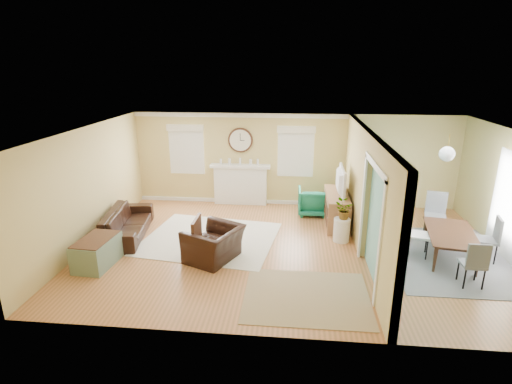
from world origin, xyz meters
TOP-DOWN VIEW (x-y plane):
  - floor at (0.00, 0.00)m, footprint 9.00×9.00m
  - wall_back at (0.00, 3.00)m, footprint 9.00×0.02m
  - wall_front at (0.00, -3.00)m, footprint 9.00×0.02m
  - wall_left at (-4.50, 0.00)m, footprint 0.02×6.00m
  - ceiling at (0.00, 0.00)m, footprint 9.00×6.00m
  - partition at (1.51, 0.28)m, footprint 0.17×6.00m
  - fireplace at (-1.50, 2.88)m, footprint 1.70×0.30m
  - wall_clock at (-1.50, 2.97)m, footprint 0.70×0.07m
  - window_left at (-3.05, 2.95)m, footprint 1.05×0.13m
  - window_right at (0.05, 2.95)m, footprint 1.05×0.13m
  - pendant at (3.00, 0.00)m, footprint 0.30×0.30m
  - rug_cream at (-1.88, 0.36)m, footprint 3.26×2.92m
  - rug_jute at (0.30, -1.87)m, footprint 2.18×1.78m
  - rug_grey at (3.32, -0.09)m, footprint 2.52×3.16m
  - sofa at (-3.87, 0.37)m, footprint 1.15×2.24m
  - eames_chair at (-1.58, -0.64)m, footprint 1.31×1.38m
  - green_chair at (0.55, 2.23)m, footprint 0.78×0.80m
  - trunk at (-3.87, -1.10)m, footprint 0.68×1.04m
  - credenza at (1.11, 1.60)m, footprint 0.54×1.60m
  - tv at (1.09, 1.60)m, footprint 0.16×1.16m
  - garden_stool at (1.14, 0.54)m, footprint 0.37×0.37m
  - potted_plant at (1.14, 0.54)m, footprint 0.51×0.48m
  - dining_table at (3.32, -0.09)m, footprint 1.19×1.78m
  - dining_chair_n at (3.34, 1.06)m, footprint 0.56×0.56m
  - dining_chair_s at (3.29, -1.18)m, footprint 0.40×0.40m
  - dining_chair_w at (2.67, -0.03)m, footprint 0.53×0.53m
  - dining_chair_e at (3.97, -0.12)m, footprint 0.50×0.50m

SIDE VIEW (x-z plane):
  - floor at x=0.00m, z-range 0.00..0.00m
  - rug_jute at x=0.30m, z-range 0.00..0.01m
  - rug_grey at x=3.32m, z-range 0.00..0.01m
  - rug_cream at x=-1.88m, z-range 0.00..0.02m
  - garden_stool at x=1.14m, z-range 0.00..0.54m
  - trunk at x=-3.87m, z-range 0.00..0.58m
  - dining_table at x=3.32m, z-range 0.00..0.58m
  - sofa at x=-3.87m, z-range 0.00..0.62m
  - eames_chair at x=-1.58m, z-range 0.00..0.71m
  - green_chair at x=0.55m, z-range 0.00..0.72m
  - credenza at x=1.11m, z-range 0.00..0.80m
  - dining_chair_s at x=3.29m, z-range 0.08..0.98m
  - dining_chair_e at x=3.97m, z-range 0.08..1.04m
  - dining_chair_w at x=2.67m, z-range 0.09..1.07m
  - fireplace at x=-1.50m, z-range 0.01..1.18m
  - dining_chair_n at x=3.34m, z-range 0.09..1.13m
  - potted_plant at x=1.14m, z-range 0.54..0.99m
  - tv at x=1.09m, z-range 0.80..1.47m
  - wall_back at x=0.00m, z-range 0.00..2.60m
  - wall_front at x=0.00m, z-range 0.00..2.60m
  - wall_left at x=-4.50m, z-range 0.00..2.60m
  - partition at x=1.51m, z-range 0.06..2.66m
  - window_left at x=-3.05m, z-range 0.95..2.37m
  - window_right at x=0.05m, z-range 0.95..2.37m
  - wall_clock at x=-1.50m, z-range 1.50..2.20m
  - pendant at x=3.00m, z-range 1.93..2.48m
  - ceiling at x=0.00m, z-range 2.59..2.61m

